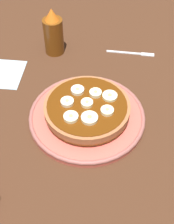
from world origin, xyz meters
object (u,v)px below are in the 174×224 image
plate (87,116)px  banana_slice_3 (89,118)px  banana_slice_7 (110,96)px  banana_slice_1 (78,90)px  banana_slice_4 (96,93)px  napkin (1,73)px  pancake_stack (88,108)px  banana_slice_5 (107,111)px  syrup_bottle (53,33)px  banana_slice_2 (67,103)px  banana_slice_0 (85,104)px  fork (133,53)px  banana_slice_6 (71,117)px

plate → banana_slice_3: bearing=-77.9°
plate → banana_slice_7: bearing=29.1°
banana_slice_1 → banana_slice_4: bearing=-7.7°
banana_slice_7 → napkin: size_ratio=0.30×
pancake_stack → plate: bearing=-118.7°
banana_slice_5 → syrup_bottle: syrup_bottle is taller
pancake_stack → banana_slice_4: banana_slice_4 is taller
banana_slice_5 → banana_slice_7: bearing=85.2°
napkin → banana_slice_2: bearing=-35.2°
banana_slice_1 → banana_slice_7: (7.13, -1.11, -0.06)cm
pancake_stack → napkin: bearing=151.6°
banana_slice_3 → napkin: bearing=144.4°
banana_slice_3 → napkin: banana_slice_3 is taller
banana_slice_0 → banana_slice_5: 4.92cm
banana_slice_4 → fork: bearing=67.2°
banana_slice_0 → banana_slice_6: (-2.58, -3.92, -0.03)cm
banana_slice_4 → banana_slice_0: bearing=-119.2°
banana_slice_3 → syrup_bottle: size_ratio=0.27×
fork → syrup_bottle: bearing=-177.8°
pancake_stack → napkin: size_ratio=1.69×
plate → banana_slice_4: 5.45cm
banana_slice_3 → banana_slice_5: same height
banana_slice_2 → banana_slice_7: bearing=17.8°
banana_slice_3 → banana_slice_6: 3.78cm
banana_slice_7 → syrup_bottle: bearing=126.7°
banana_slice_5 → banana_slice_6: (-7.25, -2.37, -0.01)cm
plate → napkin: 26.67cm
fork → banana_slice_3: bearing=-108.7°
banana_slice_5 → banana_slice_7: size_ratio=0.84×
pancake_stack → banana_slice_1: (-2.67, 3.28, 1.96)cm
banana_slice_3 → banana_slice_7: bearing=60.1°
plate → pancake_stack: (0.25, 0.45, 2.15)cm
banana_slice_1 → banana_slice_3: same height
banana_slice_3 → banana_slice_2: bearing=143.1°
banana_slice_2 → banana_slice_6: size_ratio=0.92×
pancake_stack → syrup_bottle: (-11.21, 23.17, 2.72)cm
banana_slice_0 → banana_slice_7: 5.77cm
banana_slice_2 → banana_slice_6: same height
banana_slice_6 → napkin: size_ratio=0.28×
banana_slice_4 → banana_slice_5: (2.76, -4.95, -0.01)cm
banana_slice_1 → banana_slice_5: 8.71cm
fork → pancake_stack: bearing=-113.2°
plate → syrup_bottle: syrup_bottle is taller
banana_slice_3 → banana_slice_6: size_ratio=1.13×
banana_slice_0 → banana_slice_1: bearing=118.0°
pancake_stack → banana_slice_1: banana_slice_1 is taller
banana_slice_0 → syrup_bottle: bearing=114.0°
banana_slice_2 → banana_slice_7: 9.36cm
banana_slice_1 → banana_slice_4: (4.00, -0.54, 0.02)cm
banana_slice_0 → pancake_stack: bearing=49.2°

